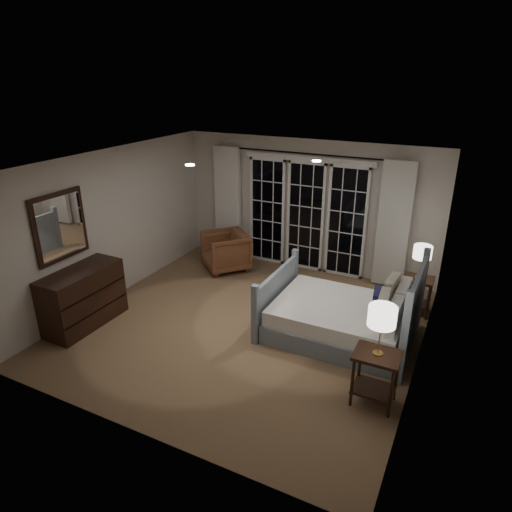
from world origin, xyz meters
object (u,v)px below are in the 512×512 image
at_px(bed, 344,318).
at_px(nightstand_right, 417,290).
at_px(armchair, 226,251).
at_px(lamp_left, 382,317).
at_px(lamp_right, 423,253).
at_px(dresser, 83,298).
at_px(nightstand_left, 376,371).

distance_m(bed, nightstand_right, 1.47).
distance_m(nightstand_right, armchair, 3.60).
relative_size(nightstand_right, lamp_left, 1.01).
bearing_deg(lamp_left, bed, 120.29).
relative_size(bed, lamp_left, 3.42).
relative_size(lamp_right, armchair, 0.66).
relative_size(nightstand_right, armchair, 0.74).
height_order(bed, dresser, bed).
xyz_separation_m(lamp_right, dresser, (-4.48, -2.63, -0.59)).
relative_size(lamp_left, lamp_right, 1.11).
height_order(nightstand_left, armchair, armchair).
bearing_deg(nightstand_left, lamp_right, 87.61).
distance_m(lamp_left, armchair, 4.43).
height_order(bed, lamp_left, lamp_left).
height_order(nightstand_right, dresser, dresser).
bearing_deg(nightstand_left, dresser, -177.77).
distance_m(bed, dresser, 3.92).
bearing_deg(dresser, armchair, 72.36).
distance_m(nightstand_left, armchair, 4.36).
relative_size(bed, nightstand_right, 3.40).
height_order(nightstand_right, lamp_left, lamp_left).
bearing_deg(bed, lamp_right, 55.59).
height_order(bed, lamp_right, bed).
bearing_deg(nightstand_left, lamp_left, -153.43).
relative_size(lamp_right, dresser, 0.43).
height_order(lamp_left, armchair, lamp_left).
height_order(nightstand_left, nightstand_right, nightstand_left).
distance_m(bed, armchair, 3.08).
distance_m(nightstand_left, lamp_right, 2.53).
bearing_deg(nightstand_right, lamp_left, -92.39).
height_order(lamp_right, dresser, lamp_right).
xyz_separation_m(nightstand_right, dresser, (-4.48, -2.63, 0.05)).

